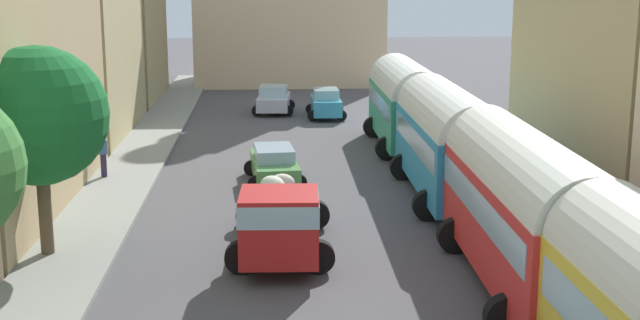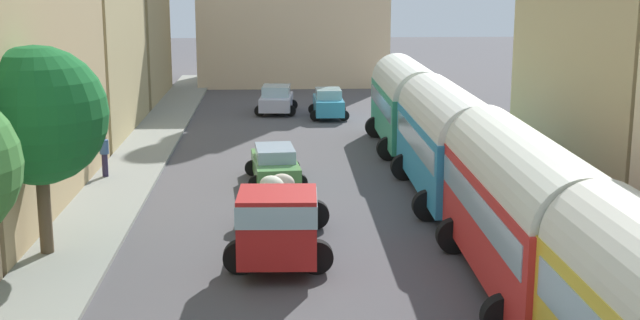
{
  "view_description": "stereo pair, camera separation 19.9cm",
  "coord_description": "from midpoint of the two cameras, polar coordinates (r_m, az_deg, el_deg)",
  "views": [
    {
      "loc": [
        -1.76,
        -4.39,
        7.75
      ],
      "look_at": [
        0.0,
        22.84,
        1.8
      ],
      "focal_mm": 47.75,
      "sensor_mm": 36.0,
      "label": 1
    },
    {
      "loc": [
        -1.56,
        -4.4,
        7.75
      ],
      "look_at": [
        0.0,
        22.84,
        1.8
      ],
      "focal_mm": 47.75,
      "sensor_mm": 36.0,
      "label": 2
    }
  ],
  "objects": [
    {
      "name": "building_right_2",
      "position": [
        31.96,
        19.98,
        4.69
      ],
      "size": [
        5.24,
        11.96,
        7.86
      ],
      "color": "tan",
      "rests_on": "ground"
    },
    {
      "name": "pedestrian_1",
      "position": [
        33.65,
        -14.49,
        0.39
      ],
      "size": [
        0.5,
        0.5,
        1.8
      ],
      "color": "#2E2744",
      "rests_on": "ground"
    },
    {
      "name": "building_left_3",
      "position": [
        43.32,
        -15.82,
        9.9
      ],
      "size": [
        4.58,
        11.53,
        12.51
      ],
      "color": "tan",
      "rests_on": "ground"
    },
    {
      "name": "parked_bus_2",
      "position": [
        30.08,
        8.38,
        1.5
      ],
      "size": [
        3.39,
        9.04,
        3.97
      ],
      "color": "teal",
      "rests_on": "ground"
    },
    {
      "name": "sidewalk_right",
      "position": [
        33.52,
        11.82,
        -1.21
      ],
      "size": [
        2.5,
        70.0,
        0.14
      ],
      "primitive_type": "cube",
      "color": "#A6A098",
      "rests_on": "ground"
    },
    {
      "name": "parked_bus_1",
      "position": [
        21.57,
        13.32,
        -2.88
      ],
      "size": [
        3.39,
        9.53,
        4.01
      ],
      "color": "red",
      "rests_on": "ground"
    },
    {
      "name": "sidewalk_left",
      "position": [
        32.8,
        -13.41,
        -1.59
      ],
      "size": [
        2.5,
        70.0,
        0.14
      ],
      "primitive_type": "cube",
      "color": "gray",
      "rests_on": "ground"
    },
    {
      "name": "ground_plane",
      "position": [
        32.38,
        -0.65,
        -1.55
      ],
      "size": [
        154.0,
        154.0,
        0.0
      ],
      "primitive_type": "plane",
      "color": "#4E4B4E"
    },
    {
      "name": "building_left_4",
      "position": [
        55.47,
        -14.0,
        7.6
      ],
      "size": [
        5.96,
        10.62,
        7.12
      ],
      "color": "tan",
      "rests_on": "ground"
    },
    {
      "name": "cargo_truck_1",
      "position": [
        23.58,
        -2.92,
        -3.9
      ],
      "size": [
        3.09,
        6.88,
        2.25
      ],
      "color": "#B11D1C",
      "rests_on": "ground"
    },
    {
      "name": "car_3",
      "position": [
        47.15,
        0.27,
        3.83
      ],
      "size": [
        2.14,
        3.72,
        1.61
      ],
      "color": "#3696C0",
      "rests_on": "ground"
    },
    {
      "name": "car_0",
      "position": [
        32.33,
        -3.27,
        -0.29
      ],
      "size": [
        2.39,
        4.3,
        1.39
      ],
      "color": "#539049",
      "rests_on": "ground"
    },
    {
      "name": "parked_bus_3",
      "position": [
        38.81,
        5.64,
        3.96
      ],
      "size": [
        3.43,
        8.5,
        3.96
      ],
      "color": "#339872",
      "rests_on": "ground"
    },
    {
      "name": "roadside_tree_2",
      "position": [
        24.26,
        -18.58,
        2.8
      ],
      "size": [
        3.8,
        3.8,
        5.94
      ],
      "color": "brown",
      "rests_on": "ground"
    },
    {
      "name": "car_1",
      "position": [
        48.84,
        -3.24,
        4.08
      ],
      "size": [
        2.51,
        3.86,
        1.58
      ],
      "color": "silver",
      "rests_on": "ground"
    }
  ]
}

